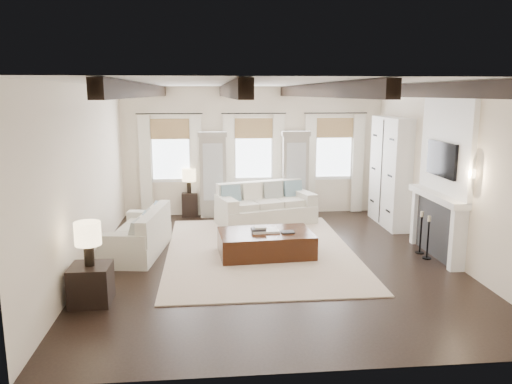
{
  "coord_description": "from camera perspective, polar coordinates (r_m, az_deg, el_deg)",
  "views": [
    {
      "loc": [
        -1.14,
        -8.69,
        3.04
      ],
      "look_at": [
        -0.22,
        0.76,
        1.15
      ],
      "focal_mm": 35.0,
      "sensor_mm": 36.0,
      "label": 1
    }
  ],
  "objects": [
    {
      "name": "lamp_back",
      "position": [
        12.52,
        -7.63,
        1.79
      ],
      "size": [
        0.35,
        0.35,
        0.61
      ],
      "color": "black",
      "rests_on": "side_table_back"
    },
    {
      "name": "sofa_back",
      "position": [
        11.8,
        1.02,
        -1.76
      ],
      "size": [
        2.44,
        1.62,
        0.96
      ],
      "color": "beige",
      "rests_on": "ground"
    },
    {
      "name": "book_loose",
      "position": [
        9.41,
        3.63,
        -4.61
      ],
      "size": [
        0.25,
        0.2,
        0.03
      ],
      "primitive_type": "cube",
      "rotation": [
        0.0,
        0.0,
        0.07
      ],
      "color": "#262628",
      "rests_on": "ottoman"
    },
    {
      "name": "candlestick_near",
      "position": [
        9.83,
        19.04,
        -5.31
      ],
      "size": [
        0.17,
        0.17,
        0.82
      ],
      "color": "black",
      "rests_on": "ground"
    },
    {
      "name": "lamp_front",
      "position": [
        7.58,
        -18.67,
        -4.81
      ],
      "size": [
        0.38,
        0.38,
        0.65
      ],
      "color": "black",
      "rests_on": "side_table_front"
    },
    {
      "name": "room_shell",
      "position": [
        9.84,
        5.57,
        4.49
      ],
      "size": [
        6.54,
        7.54,
        3.22
      ],
      "color": "white",
      "rests_on": "ground"
    },
    {
      "name": "side_table_back",
      "position": [
        12.65,
        -7.55,
        -1.38
      ],
      "size": [
        0.39,
        0.39,
        0.59
      ],
      "primitive_type": "cube",
      "color": "black",
      "rests_on": "ground"
    },
    {
      "name": "ground",
      "position": [
        9.28,
        1.83,
        -7.87
      ],
      "size": [
        7.5,
        7.5,
        0.0
      ],
      "primitive_type": "plane",
      "color": "black",
      "rests_on": "ground"
    },
    {
      "name": "area_rug",
      "position": [
        9.82,
        0.45,
        -6.71
      ],
      "size": [
        3.58,
        4.9,
        0.02
      ],
      "primitive_type": "cube",
      "color": "beige",
      "rests_on": "ground"
    },
    {
      "name": "side_table_front",
      "position": [
        7.81,
        -18.33,
        -9.97
      ],
      "size": [
        0.58,
        0.58,
        0.58
      ],
      "primitive_type": "cube",
      "color": "black",
      "rests_on": "ground"
    },
    {
      "name": "candlestick_far",
      "position": [
        10.11,
        18.3,
        -4.79
      ],
      "size": [
        0.17,
        0.17,
        0.83
      ],
      "color": "black",
      "rests_on": "ground"
    },
    {
      "name": "book_upper",
      "position": [
        9.41,
        0.5,
        -4.07
      ],
      "size": [
        0.23,
        0.18,
        0.03
      ],
      "primitive_type": "cube",
      "rotation": [
        0.0,
        0.0,
        0.07
      ],
      "color": "beige",
      "rests_on": "book_lower"
    },
    {
      "name": "book_lower",
      "position": [
        9.4,
        0.3,
        -4.3
      ],
      "size": [
        0.27,
        0.22,
        0.04
      ],
      "primitive_type": "cube",
      "rotation": [
        0.0,
        0.0,
        0.07
      ],
      "color": "#262628",
      "rests_on": "tray"
    },
    {
      "name": "tray",
      "position": [
        9.49,
        1.05,
        -4.4
      ],
      "size": [
        0.52,
        0.41,
        0.04
      ],
      "primitive_type": "cube",
      "rotation": [
        0.0,
        0.0,
        0.07
      ],
      "color": "white",
      "rests_on": "ottoman"
    },
    {
      "name": "sofa_left",
      "position": [
        9.86,
        -13.06,
        -4.89
      ],
      "size": [
        1.17,
        2.1,
        0.85
      ],
      "color": "beige",
      "rests_on": "ground"
    },
    {
      "name": "ottoman",
      "position": [
        9.52,
        1.11,
        -5.93
      ],
      "size": [
        1.81,
        1.21,
        0.46
      ],
      "primitive_type": "cube",
      "rotation": [
        0.0,
        0.0,
        0.07
      ],
      "color": "black",
      "rests_on": "ground"
    }
  ]
}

